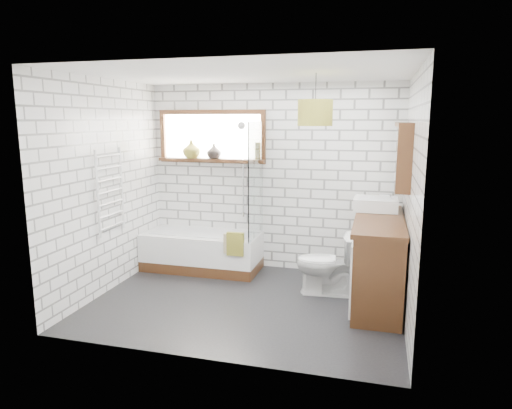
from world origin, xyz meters
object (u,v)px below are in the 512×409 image
(vanity, at_px, (378,259))
(toilet, at_px, (328,264))
(pendant, at_px, (315,113))
(basin, at_px, (376,204))
(bathtub, at_px, (202,251))

(vanity, xyz_separation_m, toilet, (-0.57, 0.03, -0.11))
(toilet, bearing_deg, pendant, -26.27)
(toilet, xyz_separation_m, pendant, (-0.14, -0.35, 1.73))
(pendant, bearing_deg, basin, 49.24)
(bathtub, xyz_separation_m, basin, (2.27, -0.07, 0.78))
(toilet, bearing_deg, vanity, 82.35)
(bathtub, distance_m, basin, 2.40)
(pendant, bearing_deg, vanity, 24.34)
(bathtub, distance_m, vanity, 2.40)
(vanity, distance_m, pendant, 1.80)
(bathtub, xyz_separation_m, pendant, (1.62, -0.82, 1.85))
(vanity, relative_size, toilet, 2.27)
(basin, bearing_deg, pendant, -130.76)
(bathtub, relative_size, toilet, 2.13)
(basin, relative_size, toilet, 0.69)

